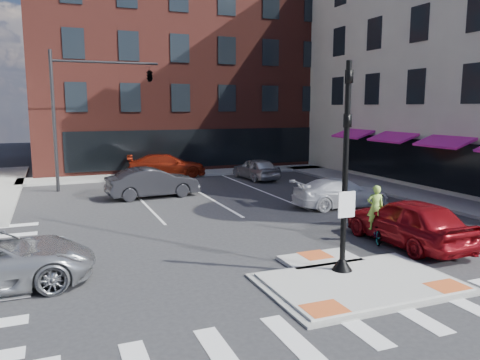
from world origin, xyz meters
name	(u,v)px	position (x,y,z in m)	size (l,w,h in m)	color
ground	(350,278)	(0.00, 0.00, 0.00)	(120.00, 120.00, 0.00)	#28282B
refuge_island	(355,280)	(0.00, -0.26, 0.05)	(5.40, 4.65, 0.13)	gray
sidewalk_e	(406,192)	(10.80, 10.00, 0.07)	(3.00, 24.00, 0.15)	gray
sidewalk_n	(209,172)	(3.00, 22.00, 0.07)	(26.00, 3.00, 0.15)	gray
building_n	(174,74)	(3.00, 31.99, 7.80)	(24.40, 18.40, 15.50)	#55211A
building_far_left	(81,106)	(-4.00, 52.00, 5.00)	(10.00, 12.00, 10.00)	slate
building_far_right	(178,99)	(9.00, 54.00, 6.00)	(12.00, 12.00, 12.00)	brown
signal_pole	(345,195)	(0.00, 0.40, 2.36)	(0.60, 0.60, 5.98)	black
mast_arm_signal	(125,84)	(-3.47, 18.00, 6.21)	(6.10, 2.24, 8.00)	black
red_sedan	(408,221)	(3.81, 2.02, 0.85)	(2.01, 4.99, 1.70)	maroon
white_pickup	(341,193)	(5.28, 8.33, 0.70)	(1.96, 4.82, 1.40)	white
bg_car_dark	(153,182)	(-2.75, 14.23, 0.81)	(1.71, 4.90, 1.61)	#222327
bg_car_silver	(256,169)	(5.00, 17.97, 0.73)	(1.71, 4.26, 1.45)	#B3B6BB
bg_car_red	(167,165)	(-0.29, 21.50, 0.79)	(2.20, 5.41, 1.57)	maroon
cyclist	(375,223)	(3.00, 2.80, 0.70)	(1.16, 1.71, 2.08)	#3F3F44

